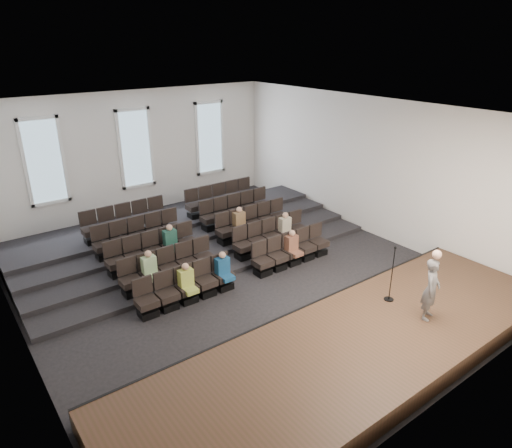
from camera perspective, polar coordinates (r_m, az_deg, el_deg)
The scene contains 14 objects.
ground at distance 14.43m, azimuth -2.91°, elevation -6.21°, with size 14.00×14.00×0.00m, color black.
ceiling at distance 12.82m, azimuth -3.36°, elevation 13.87°, with size 12.00×14.00×0.02m, color white.
wall_back at distance 19.44m, azimuth -14.84°, elevation 8.56°, with size 12.00×0.04×5.00m, color silver.
wall_front at distance 8.99m, azimuth 22.98°, elevation -8.91°, with size 12.00×0.04×5.00m, color silver.
wall_left at distance 11.50m, azimuth -28.93°, elevation -3.08°, with size 0.04×14.00×5.00m, color silver.
wall_right at distance 17.33m, azimuth 13.79°, elevation 7.03°, with size 0.04×14.00×5.00m, color silver.
stage at distance 11.09m, azimuth 12.51°, elevation -15.08°, with size 11.80×3.60×0.50m, color #41291C.
stage_lip at distance 12.06m, azimuth 6.12°, elevation -11.21°, with size 11.80×0.06×0.52m, color black.
risers at distance 16.82m, azimuth -8.98°, elevation -1.40°, with size 11.80×4.80×0.60m.
seating_rows at distance 15.31m, azimuth -6.19°, elevation -1.72°, with size 6.80×4.70×1.67m.
windows at distance 19.33m, azimuth -14.82°, elevation 9.10°, with size 8.44×0.10×3.24m.
audience at distance 14.24m, azimuth -4.00°, elevation -2.99°, with size 5.45×2.64×1.10m.
speaker at distance 11.81m, azimuth 21.05°, elevation -7.62°, with size 0.58×0.38×1.58m, color #605D5B.
mic_stand at distance 12.41m, azimuth 16.48°, elevation -7.24°, with size 0.26×0.26×1.54m.
Camera 1 is at (-6.98, -10.58, 6.90)m, focal length 32.00 mm.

